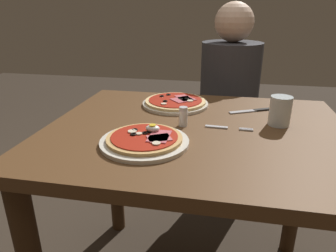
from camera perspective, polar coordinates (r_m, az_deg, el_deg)
dining_table at (r=1.09m, az=5.16°, el=-6.91°), size 1.02×0.82×0.77m
pizza_foreground at (r=0.91m, az=-4.35°, el=-2.59°), size 0.27×0.27×0.05m
pizza_across_left at (r=1.26m, az=1.42°, el=4.42°), size 0.27×0.27×0.03m
water_glass_near at (r=1.11m, az=20.21°, el=2.31°), size 0.07×0.07×0.10m
fork at (r=1.04m, az=10.62°, el=-0.31°), size 0.16×0.02×0.00m
knife at (r=1.24m, az=16.07°, el=2.85°), size 0.18×0.10×0.01m
salt_shaker at (r=1.04m, az=2.87°, el=1.78°), size 0.03×0.03×0.07m
diner_person at (r=1.77m, az=10.99°, el=1.55°), size 0.32×0.32×1.18m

